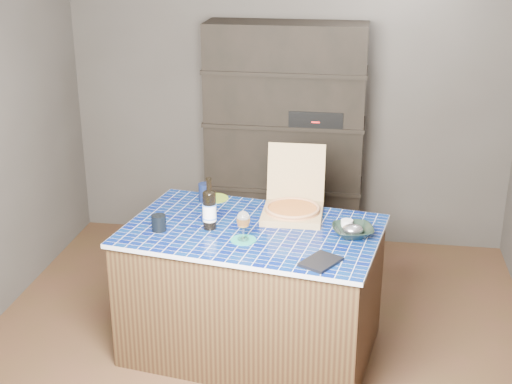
% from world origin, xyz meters
% --- Properties ---
extents(room, '(3.50, 3.50, 3.50)m').
position_xyz_m(room, '(0.00, 0.00, 1.25)').
color(room, '#523023').
rests_on(room, ground).
extents(shelving_unit, '(1.20, 0.41, 1.80)m').
position_xyz_m(shelving_unit, '(0.00, 1.53, 0.90)').
color(shelving_unit, black).
rests_on(shelving_unit, floor).
extents(kitchen_island, '(1.60, 1.15, 0.81)m').
position_xyz_m(kitchen_island, '(-0.01, 0.01, 0.40)').
color(kitchen_island, '#4B361D').
rests_on(kitchen_island, floor).
extents(pizza_box, '(0.37, 0.44, 0.39)m').
position_xyz_m(pizza_box, '(0.20, 0.25, 0.86)').
color(pizza_box, tan).
rests_on(pizza_box, kitchen_island).
extents(mead_bottle, '(0.08, 0.08, 0.31)m').
position_xyz_m(mead_bottle, '(-0.26, -0.02, 0.93)').
color(mead_bottle, black).
rests_on(mead_bottle, kitchen_island).
extents(teal_trivet, '(0.15, 0.15, 0.01)m').
position_xyz_m(teal_trivet, '(-0.03, -0.16, 0.81)').
color(teal_trivet, '#187F6B').
rests_on(teal_trivet, kitchen_island).
extents(wine_glass, '(0.08, 0.08, 0.17)m').
position_xyz_m(wine_glass, '(-0.03, -0.16, 0.93)').
color(wine_glass, white).
rests_on(wine_glass, teal_trivet).
extents(tumbler, '(0.09, 0.09, 0.09)m').
position_xyz_m(tumbler, '(-0.54, -0.10, 0.85)').
color(tumbler, black).
rests_on(tumbler, kitchen_island).
extents(dvd_case, '(0.24, 0.26, 0.02)m').
position_xyz_m(dvd_case, '(0.42, -0.38, 0.81)').
color(dvd_case, black).
rests_on(dvd_case, kitchen_island).
extents(bowl, '(0.28, 0.28, 0.06)m').
position_xyz_m(bowl, '(0.57, 0.00, 0.83)').
color(bowl, black).
rests_on(bowl, kitchen_island).
extents(foil_contents, '(0.12, 0.10, 0.06)m').
position_xyz_m(foil_contents, '(0.57, 0.00, 0.85)').
color(foil_contents, '#A5A4AF').
rests_on(foil_contents, bowl).
extents(white_jar, '(0.07, 0.07, 0.06)m').
position_xyz_m(white_jar, '(0.54, 0.08, 0.84)').
color(white_jar, silver).
rests_on(white_jar, kitchen_island).
extents(navy_cup, '(0.08, 0.08, 0.12)m').
position_xyz_m(navy_cup, '(-0.38, 0.40, 0.87)').
color(navy_cup, '#0E1633').
rests_on(navy_cup, kitchen_island).
extents(green_trivet, '(0.18, 0.18, 0.01)m').
position_xyz_m(green_trivet, '(-0.33, 0.46, 0.81)').
color(green_trivet, '#7FA222').
rests_on(green_trivet, kitchen_island).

